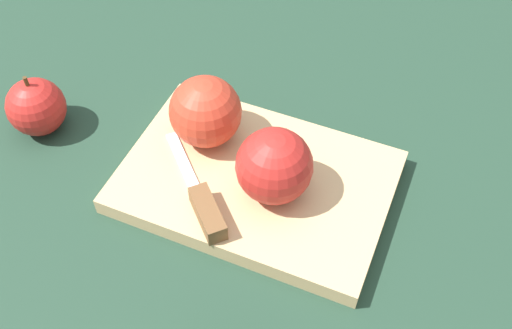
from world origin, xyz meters
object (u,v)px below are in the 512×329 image
Objects in this scene: apple_half_right at (205,112)px; apple_half_left at (274,166)px; knife at (205,207)px; apple_whole at (36,107)px.

apple_half_left is at bearing 157.30° from apple_half_right.
apple_half_right is 0.12m from knife.
apple_half_left reaches higher than knife.
knife is at bearing 115.33° from apple_half_right.
apple_half_left reaches higher than apple_whole.
apple_half_left is 0.09m from knife.
apple_half_right is (0.11, -0.04, 0.00)m from apple_half_left.
apple_half_left is 0.99× the size of apple_half_right.
knife is at bearing 57.51° from apple_half_left.
apple_half_right is at bearing -11.48° from apple_half_left.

